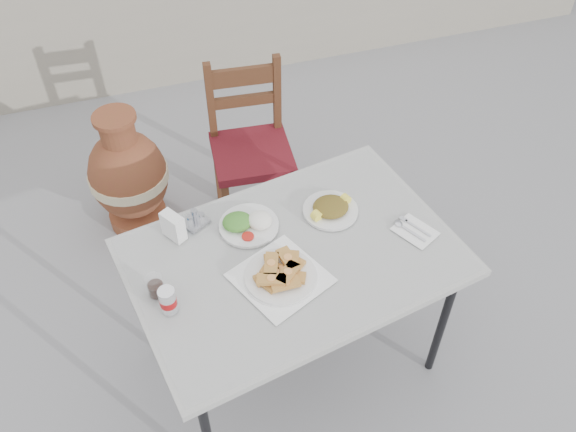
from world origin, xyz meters
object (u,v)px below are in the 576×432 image
object	(u,v)px
pide_plate	(280,273)
condiment_caddy	(196,220)
chair	(250,147)
salad_chopped_plate	(331,208)
napkin_holder	(173,226)
soda_can	(168,301)
cola_glass	(156,287)
cafe_table	(294,263)
salad_rice_plate	(248,223)
terracotta_urn	(129,176)

from	to	relation	value
pide_plate	condiment_caddy	size ratio (longest dim) A/B	3.31
pide_plate	chair	bearing A→B (deg)	80.78
salad_chopped_plate	napkin_holder	distance (m)	0.60
soda_can	cola_glass	bearing A→B (deg)	110.27
cafe_table	chair	xyz separation A→B (m)	(0.09, 0.95, -0.21)
salad_rice_plate	condiment_caddy	xyz separation A→B (m)	(-0.19, 0.07, 0.00)
chair	salad_chopped_plate	bearing A→B (deg)	-76.06
pide_plate	salad_chopped_plate	world-z (taller)	pide_plate
napkin_holder	terracotta_urn	world-z (taller)	napkin_holder
soda_can	terracotta_urn	bearing A→B (deg)	92.57
salad_rice_plate	cola_glass	size ratio (longest dim) A/B	2.70
cola_glass	condiment_caddy	bearing A→B (deg)	55.04
cola_glass	salad_chopped_plate	bearing A→B (deg)	14.75
pide_plate	soda_can	xyz separation A→B (m)	(-0.39, -0.01, 0.03)
cola_glass	chair	xyz separation A→B (m)	(0.59, 0.98, -0.30)
cafe_table	terracotta_urn	bearing A→B (deg)	116.18
condiment_caddy	terracotta_urn	world-z (taller)	condiment_caddy
condiment_caddy	salad_chopped_plate	bearing A→B (deg)	-10.54
pide_plate	cola_glass	size ratio (longest dim) A/B	4.47
cafe_table	salad_rice_plate	bearing A→B (deg)	123.42
cola_glass	salad_rice_plate	bearing A→B (deg)	28.49
salad_rice_plate	soda_can	size ratio (longest dim) A/B	2.21
pide_plate	terracotta_urn	bearing A→B (deg)	111.08
salad_chopped_plate	terracotta_urn	size ratio (longest dim) A/B	0.31
pide_plate	terracotta_urn	distance (m)	1.31
soda_can	condiment_caddy	distance (m)	0.40
pide_plate	terracotta_urn	world-z (taller)	pide_plate
terracotta_urn	salad_chopped_plate	bearing A→B (deg)	-51.16
salad_chopped_plate	salad_rice_plate	bearing A→B (deg)	176.30
salad_chopped_plate	condiment_caddy	world-z (taller)	condiment_caddy
napkin_holder	pide_plate	bearing A→B (deg)	-76.34
pide_plate	salad_chopped_plate	size ratio (longest dim) A/B	1.75
salad_chopped_plate	terracotta_urn	distance (m)	1.24
chair	napkin_holder	bearing A→B (deg)	-117.92
pide_plate	chair	size ratio (longest dim) A/B	0.43
cafe_table	pide_plate	world-z (taller)	pide_plate
salad_chopped_plate	condiment_caddy	size ratio (longest dim) A/B	1.89
chair	cafe_table	bearing A→B (deg)	-89.74
pide_plate	napkin_holder	world-z (taller)	napkin_holder
cafe_table	salad_rice_plate	size ratio (longest dim) A/B	5.68
chair	salad_rice_plate	bearing A→B (deg)	-99.71
cafe_table	condiment_caddy	xyz separation A→B (m)	(-0.31, 0.26, 0.07)
pide_plate	condiment_caddy	world-z (taller)	condiment_caddy
pide_plate	soda_can	bearing A→B (deg)	-177.84
cafe_table	condiment_caddy	bearing A→B (deg)	139.95
cola_glass	napkin_holder	size ratio (longest dim) A/B	0.78
salad_rice_plate	salad_chopped_plate	world-z (taller)	salad_rice_plate
pide_plate	condiment_caddy	xyz separation A→B (m)	(-0.23, 0.35, -0.00)
pide_plate	terracotta_urn	size ratio (longest dim) A/B	0.54
terracotta_urn	salad_rice_plate	bearing A→B (deg)	-65.45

